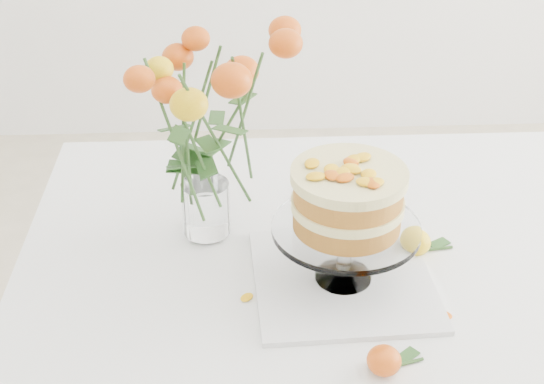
{
  "coord_description": "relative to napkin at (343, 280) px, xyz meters",
  "views": [
    {
      "loc": [
        -0.31,
        -1.11,
        1.57
      ],
      "look_at": [
        -0.25,
        -0.01,
        0.89
      ],
      "focal_mm": 50.0,
      "sensor_mm": 36.0,
      "label": 1
    }
  ],
  "objects": [
    {
      "name": "cake_stand",
      "position": [
        0.0,
        0.0,
        0.15
      ],
      "size": [
        0.25,
        0.25,
        0.22
      ],
      "rotation": [
        0.0,
        0.0,
        -0.26
      ],
      "color": "white",
      "rests_on": "napkin"
    },
    {
      "name": "napkin",
      "position": [
        0.0,
        0.0,
        0.0
      ],
      "size": [
        0.31,
        0.31,
        0.01
      ],
      "primitive_type": "cube",
      "rotation": [
        0.0,
        0.0,
        0.04
      ],
      "color": "white",
      "rests_on": "table"
    },
    {
      "name": "table",
      "position": [
        0.13,
        0.08,
        -0.09
      ],
      "size": [
        1.43,
        0.93,
        0.76
      ],
      "color": "tan",
      "rests_on": "ground"
    },
    {
      "name": "stray_petal_b",
      "position": [
        0.11,
        -0.06,
        -0.0
      ],
      "size": [
        0.03,
        0.02,
        0.0
      ],
      "primitive_type": "ellipsoid",
      "color": "#F7B20F",
      "rests_on": "table"
    },
    {
      "name": "stray_petal_d",
      "position": [
        -0.13,
        0.03,
        -0.0
      ],
      "size": [
        0.03,
        0.02,
        0.0
      ],
      "primitive_type": "ellipsoid",
      "color": "#F7B20F",
      "rests_on": "table"
    },
    {
      "name": "rose_vase",
      "position": [
        -0.24,
        0.16,
        0.25
      ],
      "size": [
        0.36,
        0.36,
        0.44
      ],
      "rotation": [
        0.0,
        0.0,
        -0.33
      ],
      "color": "white",
      "rests_on": "table"
    },
    {
      "name": "stray_petal_c",
      "position": [
        0.15,
        -0.1,
        -0.0
      ],
      "size": [
        0.03,
        0.02,
        0.0
      ],
      "primitive_type": "ellipsoid",
      "color": "#F7B20F",
      "rests_on": "table"
    },
    {
      "name": "loose_rose_near",
      "position": [
        0.14,
        0.08,
        0.02
      ],
      "size": [
        0.1,
        0.06,
        0.05
      ],
      "rotation": [
        0.0,
        0.0,
        0.12
      ],
      "color": "yellow",
      "rests_on": "table"
    },
    {
      "name": "stray_petal_e",
      "position": [
        -0.17,
        -0.04,
        -0.0
      ],
      "size": [
        0.03,
        0.02,
        0.0
      ],
      "primitive_type": "ellipsoid",
      "color": "#F7B20F",
      "rests_on": "table"
    },
    {
      "name": "stray_petal_a",
      "position": [
        0.01,
        -0.02,
        -0.0
      ],
      "size": [
        0.03,
        0.02,
        0.0
      ],
      "primitive_type": "ellipsoid",
      "color": "#F7B20F",
      "rests_on": "table"
    },
    {
      "name": "loose_rose_far",
      "position": [
        0.03,
        -0.21,
        0.02
      ],
      "size": [
        0.09,
        0.05,
        0.04
      ],
      "rotation": [
        0.0,
        0.0,
        0.29
      ],
      "color": "#CF500A",
      "rests_on": "table"
    }
  ]
}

